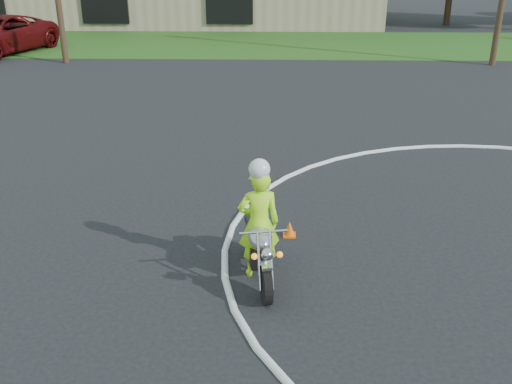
{
  "coord_description": "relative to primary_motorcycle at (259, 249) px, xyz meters",
  "views": [
    {
      "loc": [
        -5.17,
        -5.99,
        5.02
      ],
      "look_at": [
        -5.44,
        3.13,
        1.1
      ],
      "focal_mm": 40.0,
      "sensor_mm": 36.0,
      "label": 1
    }
  ],
  "objects": [
    {
      "name": "primary_motorcycle",
      "position": [
        0.0,
        0.0,
        0.0
      ],
      "size": [
        0.73,
        2.1,
        1.11
      ],
      "rotation": [
        0.0,
        0.0,
        0.18
      ],
      "color": "black",
      "rests_on": "ground"
    },
    {
      "name": "rider_primary_grp",
      "position": [
        -0.01,
        0.14,
        0.45
      ],
      "size": [
        0.75,
        0.56,
        2.06
      ],
      "rotation": [
        0.0,
        0.0,
        0.18
      ],
      "color": "#B0FF1A",
      "rests_on": "ground"
    },
    {
      "name": "grass_strip",
      "position": [
        5.36,
        24.91,
        -0.53
      ],
      "size": [
        120.0,
        10.0,
        0.02
      ],
      "primitive_type": "cube",
      "color": "#1E4714",
      "rests_on": "ground"
    }
  ]
}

